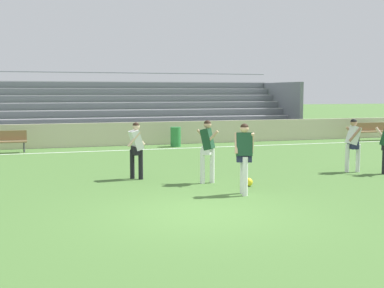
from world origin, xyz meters
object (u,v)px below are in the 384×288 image
object	(u,v)px
player_white_pressing_high	(136,146)
trash_bin	(176,137)
player_dark_trailing_run	(207,146)
soccer_ball	(249,182)
bench_far_left	(371,130)
player_white_on_ball	(353,141)
bleacher_stand	(102,109)
bench_centre_sideline	(4,140)
player_dark_dropping_back	(244,152)

from	to	relation	value
player_white_pressing_high	trash_bin	bearing A→B (deg)	66.54
player_dark_trailing_run	soccer_ball	size ratio (longest dim) A/B	7.80
bench_far_left	player_white_on_ball	world-z (taller)	player_white_on_ball
player_dark_trailing_run	player_white_on_ball	world-z (taller)	player_dark_trailing_run
bleacher_stand	player_white_pressing_high	xyz separation A→B (m)	(-0.89, -12.75, -0.62)
soccer_ball	trash_bin	bearing A→B (deg)	84.78
bench_centre_sideline	player_dark_dropping_back	distance (m)	12.33
bench_centre_sideline	player_white_pressing_high	world-z (taller)	player_white_pressing_high
player_dark_dropping_back	soccer_ball	bearing A→B (deg)	59.88
bench_far_left	player_dark_trailing_run	bearing A→B (deg)	-143.13
bench_centre_sideline	soccer_ball	bearing A→B (deg)	-57.06
bench_far_left	player_dark_dropping_back	xyz separation A→B (m)	(-11.82, -10.86, 0.49)
trash_bin	bleacher_stand	bearing A→B (deg)	119.12
player_dark_trailing_run	bleacher_stand	bearing A→B (deg)	93.32
player_dark_dropping_back	soccer_ball	size ratio (longest dim) A/B	7.84
player_dark_trailing_run	player_white_on_ball	xyz separation A→B (m)	(4.93, 0.45, -0.05)
player_dark_dropping_back	bleacher_stand	bearing A→B (deg)	94.07
player_white_on_ball	soccer_ball	size ratio (longest dim) A/B	7.50
bench_far_left	player_white_on_ball	distance (m)	11.25
bleacher_stand	player_white_pressing_high	size ratio (longest dim) A/B	12.85
bench_centre_sideline	trash_bin	size ratio (longest dim) A/B	2.03
player_white_pressing_high	soccer_ball	world-z (taller)	player_white_pressing_high
bench_centre_sideline	trash_bin	distance (m)	7.32
bench_far_left	player_white_pressing_high	xyz separation A→B (m)	(-13.82, -7.85, 0.41)
player_dark_trailing_run	soccer_ball	distance (m)	1.49
bench_far_left	player_white_pressing_high	bearing A→B (deg)	-150.40
trash_bin	player_white_pressing_high	world-z (taller)	player_white_pressing_high
trash_bin	soccer_ball	distance (m)	10.13
player_dark_trailing_run	player_white_on_ball	size ratio (longest dim) A/B	1.04
player_dark_trailing_run	soccer_ball	xyz separation A→B (m)	(0.88, -0.78, -0.92)
bench_centre_sideline	player_dark_trailing_run	world-z (taller)	player_dark_trailing_run
player_dark_dropping_back	soccer_ball	distance (m)	1.46
bench_far_left	soccer_ball	xyz separation A→B (m)	(-11.25, -9.87, -0.44)
player_dark_trailing_run	player_white_pressing_high	world-z (taller)	player_dark_trailing_run
bleacher_stand	player_dark_dropping_back	distance (m)	15.80
bench_centre_sideline	player_dark_trailing_run	bearing A→B (deg)	-58.73
bleacher_stand	player_dark_dropping_back	world-z (taller)	bleacher_stand
bleacher_stand	bench_far_left	distance (m)	13.87
player_white_pressing_high	bleacher_stand	bearing A→B (deg)	86.02
bench_centre_sideline	soccer_ball	world-z (taller)	bench_centre_sideline
bench_far_left	trash_bin	distance (m)	10.33
player_white_on_ball	soccer_ball	world-z (taller)	player_white_on_ball
bench_far_left	player_white_on_ball	size ratio (longest dim) A/B	1.09
trash_bin	player_white_on_ball	world-z (taller)	player_white_on_ball
player_dark_trailing_run	bench_centre_sideline	bearing A→B (deg)	121.27
bench_far_left	bleacher_stand	bearing A→B (deg)	159.27
player_dark_dropping_back	player_dark_trailing_run	distance (m)	1.79
bench_far_left	trash_bin	bearing A→B (deg)	178.84
bench_centre_sideline	bleacher_stand	bearing A→B (deg)	46.12
player_dark_dropping_back	player_white_on_ball	distance (m)	5.13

